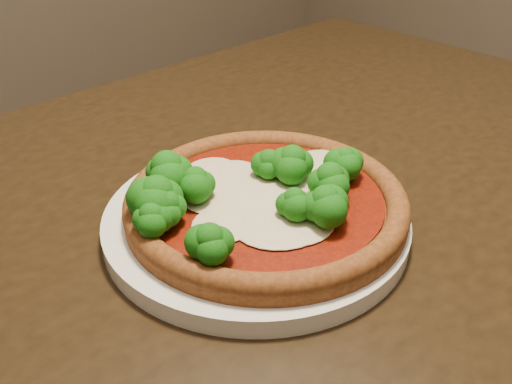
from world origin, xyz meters
TOP-DOWN VIEW (x-y plane):
  - dining_table at (0.15, -0.07)m, footprint 1.24×0.96m
  - plate at (0.09, -0.09)m, footprint 0.29×0.29m
  - pizza at (0.09, -0.09)m, footprint 0.26×0.26m

SIDE VIEW (x-z plane):
  - dining_table at x=0.15m, z-range 0.28..1.03m
  - plate at x=0.09m, z-range 0.75..0.77m
  - pizza at x=0.09m, z-range 0.75..0.82m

